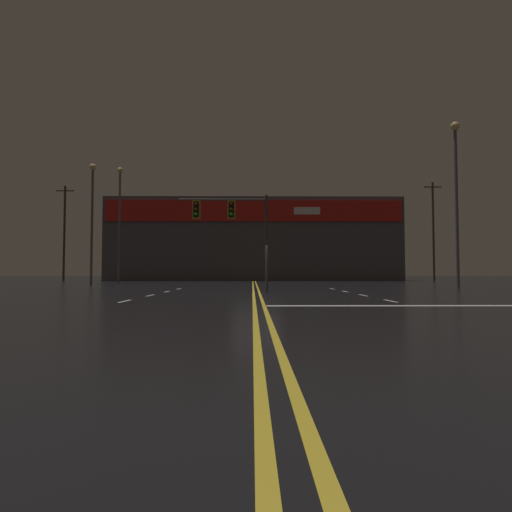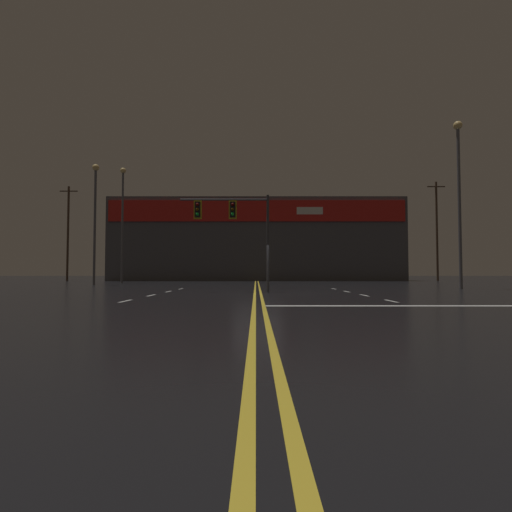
{
  "view_description": "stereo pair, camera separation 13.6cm",
  "coord_description": "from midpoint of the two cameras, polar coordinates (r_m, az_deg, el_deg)",
  "views": [
    {
      "loc": [
        -0.22,
        -20.09,
        1.06
      ],
      "look_at": [
        0.0,
        2.93,
        2.0
      ],
      "focal_mm": 28.0,
      "sensor_mm": 36.0,
      "label": 1
    },
    {
      "loc": [
        -0.09,
        -20.09,
        1.06
      ],
      "look_at": [
        0.0,
        2.93,
        2.0
      ],
      "focal_mm": 28.0,
      "sensor_mm": 36.0,
      "label": 2
    }
  ],
  "objects": [
    {
      "name": "ground_plane",
      "position": [
        20.12,
        -0.11,
        -5.36
      ],
      "size": [
        200.0,
        200.0,
        0.0
      ],
      "primitive_type": "plane",
      "color": "black"
    },
    {
      "name": "road_markings",
      "position": [
        18.71,
        2.82,
        -5.57
      ],
      "size": [
        14.52,
        60.0,
        0.01
      ],
      "color": "gold",
      "rests_on": "ground"
    },
    {
      "name": "traffic_signal_median",
      "position": [
        21.38,
        -3.94,
        5.46
      ],
      "size": [
        4.75,
        0.36,
        5.19
      ],
      "color": "#38383D",
      "rests_on": "ground"
    },
    {
      "name": "streetlight_near_left",
      "position": [
        36.39,
        -22.46,
        6.34
      ],
      "size": [
        0.56,
        0.56,
        10.2
      ],
      "color": "#59595E",
      "rests_on": "ground"
    },
    {
      "name": "streetlight_near_right",
      "position": [
        41.77,
        -18.99,
        6.12
      ],
      "size": [
        0.56,
        0.56,
        11.44
      ],
      "color": "#59595E",
      "rests_on": "ground"
    },
    {
      "name": "streetlight_median_approach",
      "position": [
        29.47,
        26.57,
        9.22
      ],
      "size": [
        0.56,
        0.56,
        10.94
      ],
      "color": "#59595E",
      "rests_on": "ground"
    },
    {
      "name": "building_backdrop",
      "position": [
        53.7,
        -0.39,
        2.09
      ],
      "size": [
        37.03,
        10.23,
        10.4
      ],
      "color": "#4C4C51",
      "rests_on": "ground"
    },
    {
      "name": "utility_pole_row",
      "position": [
        49.35,
        -0.44,
        3.36
      ],
      "size": [
        47.85,
        0.26,
        12.3
      ],
      "color": "#4C3828",
      "rests_on": "ground"
    }
  ]
}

